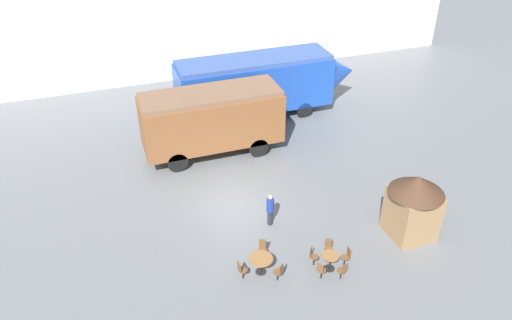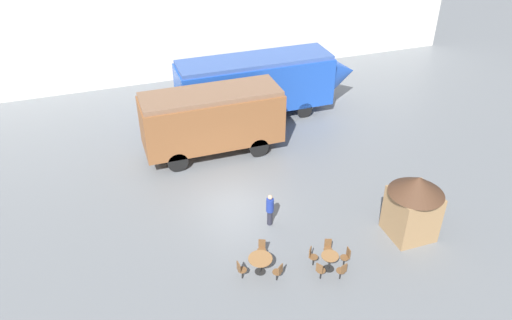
% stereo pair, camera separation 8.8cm
% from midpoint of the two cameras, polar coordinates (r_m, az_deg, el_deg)
% --- Properties ---
extents(ground_plane, '(80.00, 80.00, 0.00)m').
position_cam_midpoint_polar(ground_plane, '(23.71, -2.40, -5.10)').
color(ground_plane, slate).
extents(backdrop_wall, '(44.00, 0.15, 9.00)m').
position_cam_midpoint_polar(backdrop_wall, '(35.23, -10.16, 15.74)').
color(backdrop_wall, silver).
rests_on(backdrop_wall, ground_plane).
extents(streamlined_locomotive, '(11.36, 2.70, 3.76)m').
position_cam_midpoint_polar(streamlined_locomotive, '(30.68, 1.41, 8.98)').
color(streamlined_locomotive, blue).
rests_on(streamlined_locomotive, ground_plane).
extents(passenger_coach_wooden, '(7.38, 2.66, 3.62)m').
position_cam_midpoint_polar(passenger_coach_wooden, '(26.61, -4.96, 4.84)').
color(passenger_coach_wooden, brown).
rests_on(passenger_coach_wooden, ground_plane).
extents(cafe_table_near, '(0.96, 0.96, 0.73)m').
position_cam_midpoint_polar(cafe_table_near, '(20.01, 0.62, -11.45)').
color(cafe_table_near, black).
rests_on(cafe_table_near, ground_plane).
extents(cafe_table_mid, '(0.70, 0.70, 0.72)m').
position_cam_midpoint_polar(cafe_table_mid, '(20.40, 8.54, -11.15)').
color(cafe_table_mid, black).
rests_on(cafe_table_mid, ground_plane).
extents(cafe_chair_0, '(0.38, 0.40, 0.87)m').
position_cam_midpoint_polar(cafe_chair_0, '(20.69, 0.79, -9.98)').
color(cafe_chair_0, black).
rests_on(cafe_chair_0, ground_plane).
extents(cafe_chair_1, '(0.37, 0.36, 0.87)m').
position_cam_midpoint_polar(cafe_chair_1, '(19.82, -1.65, -12.37)').
color(cafe_chair_1, black).
rests_on(cafe_chair_1, ground_plane).
extents(cafe_chair_2, '(0.40, 0.40, 0.87)m').
position_cam_midpoint_polar(cafe_chair_2, '(19.75, 2.72, -12.60)').
color(cafe_chair_2, black).
rests_on(cafe_chair_2, ground_plane).
extents(cafe_chair_3, '(0.36, 0.36, 0.87)m').
position_cam_midpoint_polar(cafe_chair_3, '(20.67, 10.40, -10.72)').
color(cafe_chair_3, black).
rests_on(cafe_chair_3, ground_plane).
extents(cafe_chair_4, '(0.38, 0.39, 0.87)m').
position_cam_midpoint_polar(cafe_chair_4, '(20.93, 8.34, -9.81)').
color(cafe_chair_4, black).
rests_on(cafe_chair_4, ground_plane).
extents(cafe_chair_5, '(0.41, 0.40, 0.87)m').
position_cam_midpoint_polar(cafe_chair_5, '(20.49, 6.53, -10.76)').
color(cafe_chair_5, black).
rests_on(cafe_chair_5, ground_plane).
extents(cafe_chair_6, '(0.40, 0.40, 0.87)m').
position_cam_midpoint_polar(cafe_chair_6, '(19.94, 7.47, -12.36)').
color(cafe_chair_6, black).
rests_on(cafe_chair_6, ground_plane).
extents(cafe_chair_7, '(0.37, 0.39, 0.87)m').
position_cam_midpoint_polar(cafe_chair_7, '(20.06, 9.95, -12.32)').
color(cafe_chair_7, black).
rests_on(cafe_chair_7, ground_plane).
extents(visitor_person, '(0.34, 0.34, 1.60)m').
position_cam_midpoint_polar(visitor_person, '(22.06, 1.72, -5.58)').
color(visitor_person, '#262633').
rests_on(visitor_person, ground_plane).
extents(ticket_kiosk, '(2.34, 2.34, 3.00)m').
position_cam_midpoint_polar(ticket_kiosk, '(22.08, 17.69, -4.73)').
color(ticket_kiosk, '#99754C').
rests_on(ticket_kiosk, ground_plane).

